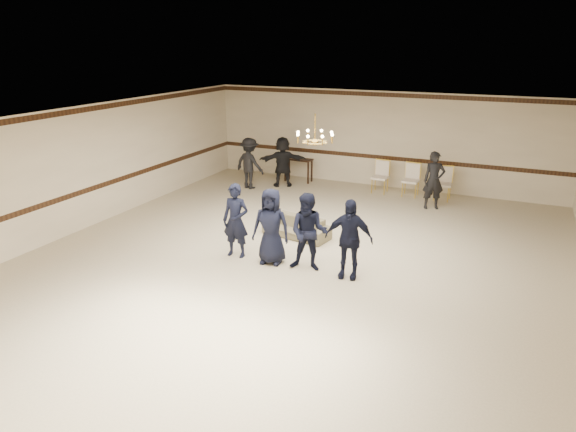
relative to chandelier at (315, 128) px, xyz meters
name	(u,v)px	position (x,y,z in m)	size (l,w,h in m)	color
room	(297,193)	(0.00, -1.00, -1.28)	(12.01, 14.01, 3.21)	beige
chair_rail	(379,157)	(0.00, 5.99, -1.88)	(12.00, 0.02, 0.14)	#371F10
crown_molding	(383,95)	(0.00, 5.99, 0.21)	(12.00, 0.02, 0.14)	#371F10
chandelier	(315,128)	(0.00, 0.00, 0.00)	(0.94, 0.94, 0.89)	#B58E3A
boy_a	(236,221)	(-1.37, -1.35, -2.01)	(0.63, 0.41, 1.73)	black
boy_b	(271,226)	(-0.47, -1.35, -2.01)	(0.84, 0.55, 1.73)	black
boy_c	(309,232)	(0.43, -1.35, -2.01)	(0.84, 0.65, 1.73)	black
boy_d	(349,239)	(1.33, -1.35, -2.01)	(1.01, 0.42, 1.73)	black
settee	(297,227)	(-0.60, 0.36, -2.62)	(1.73, 0.67, 0.50)	#696246
adult_left	(250,163)	(-3.86, 3.87, -2.02)	(1.11, 0.64, 1.72)	black
adult_mid	(283,162)	(-2.96, 4.57, -2.02)	(1.59, 0.51, 1.72)	black
adult_right	(434,180)	(2.14, 4.17, -2.02)	(0.63, 0.41, 1.72)	black
banquet_chair_left	(380,177)	(0.28, 5.17, -2.35)	(0.50, 0.50, 1.04)	#F3E3CC
banquet_chair_mid	(411,180)	(1.28, 5.17, -2.35)	(0.50, 0.50, 1.04)	#F3E3CC
banquet_chair_right	(443,184)	(2.28, 5.17, -2.35)	(0.50, 0.50, 1.04)	#F3E3CC
console_table	(298,170)	(-2.72, 5.37, -2.46)	(0.99, 0.42, 0.83)	black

